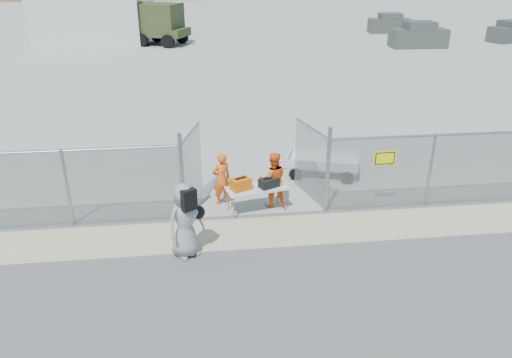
{
  "coord_description": "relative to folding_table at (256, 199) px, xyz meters",
  "views": [
    {
      "loc": [
        -1.47,
        -10.35,
        6.71
      ],
      "look_at": [
        0.0,
        2.0,
        1.1
      ],
      "focal_mm": 35.0,
      "sensor_mm": 36.0,
      "label": 1
    }
  ],
  "objects": [
    {
      "name": "ground",
      "position": [
        -0.04,
        -2.25,
        -0.36
      ],
      "size": [
        160.0,
        160.0,
        0.0
      ],
      "primitive_type": "plane",
      "color": "#504E4E"
    },
    {
      "name": "dirt_strip",
      "position": [
        -0.04,
        -1.25,
        -0.35
      ],
      "size": [
        44.0,
        1.6,
        0.01
      ],
      "primitive_type": "cube",
      "color": "tan",
      "rests_on": "ground"
    },
    {
      "name": "orange_bag",
      "position": [
        -0.45,
        -0.07,
        0.53
      ],
      "size": [
        0.62,
        0.54,
        0.33
      ],
      "primitive_type": "cube",
      "rotation": [
        0.0,
        0.0,
        0.43
      ],
      "color": "#E45B0A",
      "rests_on": "folding_table"
    },
    {
      "name": "security_worker_left",
      "position": [
        -0.95,
        0.57,
        0.43
      ],
      "size": [
        0.67,
        0.56,
        1.58
      ],
      "primitive_type": "imported",
      "rotation": [
        0.0,
        0.0,
        3.5
      ],
      "color": "#FF5F15",
      "rests_on": "ground"
    },
    {
      "name": "utility_trailer",
      "position": [
        2.5,
        2.32,
        0.0
      ],
      "size": [
        3.34,
        2.39,
        0.73
      ],
      "primitive_type": null,
      "rotation": [
        0.0,
        0.0,
        -0.31
      ],
      "color": "silver",
      "rests_on": "ground"
    },
    {
      "name": "black_duffel",
      "position": [
        0.35,
        0.0,
        0.49
      ],
      "size": [
        0.62,
        0.52,
        0.26
      ],
      "primitive_type": "cube",
      "rotation": [
        0.0,
        0.0,
        0.45
      ],
      "color": "black",
      "rests_on": "folding_table"
    },
    {
      "name": "folding_table",
      "position": [
        0.0,
        0.0,
        0.0
      ],
      "size": [
        1.81,
        1.05,
        0.72
      ],
      "primitive_type": null,
      "rotation": [
        0.0,
        0.0,
        0.21
      ],
      "color": "silver",
      "rests_on": "ground"
    },
    {
      "name": "security_worker_right",
      "position": [
        0.51,
        0.24,
        0.47
      ],
      "size": [
        0.81,
        0.63,
        1.66
      ],
      "primitive_type": "imported",
      "rotation": [
        0.0,
        0.0,
        3.15
      ],
      "color": "#FF5F15",
      "rests_on": "ground"
    },
    {
      "name": "parked_vehicle_mid",
      "position": [
        16.61,
        33.98,
        0.5
      ],
      "size": [
        3.95,
        2.11,
        1.72
      ],
      "primitive_type": null,
      "rotation": [
        0.0,
        0.0,
        -0.11
      ],
      "color": "#3D433D",
      "rests_on": "ground"
    },
    {
      "name": "parked_vehicle_near",
      "position": [
        15.93,
        25.91,
        0.61
      ],
      "size": [
        4.36,
        2.1,
        1.94
      ],
      "primitive_type": null,
      "rotation": [
        0.0,
        0.0,
        -0.04
      ],
      "color": "#3D433D",
      "rests_on": "ground"
    },
    {
      "name": "visitor",
      "position": [
        -1.96,
        -2.08,
        0.59
      ],
      "size": [
        1.11,
        1.01,
        1.9
      ],
      "primitive_type": "imported",
      "rotation": [
        0.0,
        0.0,
        0.57
      ],
      "color": "gray",
      "rests_on": "ground"
    },
    {
      "name": "chain_link_fence",
      "position": [
        -0.04,
        -0.25,
        0.74
      ],
      "size": [
        40.0,
        0.2,
        2.2
      ],
      "primitive_type": null,
      "color": "gray",
      "rests_on": "ground"
    },
    {
      "name": "military_truck",
      "position": [
        -5.37,
        30.03,
        1.24
      ],
      "size": [
        7.15,
        5.04,
        3.21
      ],
      "primitive_type": null,
      "rotation": [
        0.0,
        0.0,
        -0.43
      ],
      "color": "#343C1E",
      "rests_on": "ground"
    },
    {
      "name": "tarmac_inside",
      "position": [
        -0.04,
        39.75,
        -0.36
      ],
      "size": [
        160.0,
        80.0,
        0.01
      ],
      "primitive_type": "cube",
      "color": "#9C9B92",
      "rests_on": "ground"
    },
    {
      "name": "parked_vehicle_far",
      "position": [
        24.78,
        27.65,
        0.49
      ],
      "size": [
        4.12,
        2.77,
        1.71
      ],
      "primitive_type": null,
      "rotation": [
        0.0,
        0.0,
        0.31
      ],
      "color": "#3D433D",
      "rests_on": "ground"
    }
  ]
}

